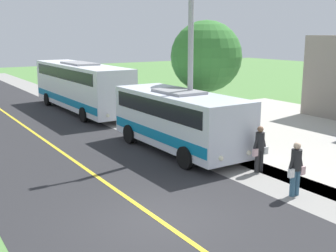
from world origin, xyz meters
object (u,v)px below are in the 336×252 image
at_px(pedestrian_with_bags, 296,167).
at_px(pedestrian_waiting, 260,147).
at_px(street_light_pole, 188,52).
at_px(transit_bus_rear, 81,85).
at_px(tree_curbside, 206,57).
at_px(shuttle_bus_front, 179,118).

xyz_separation_m(pedestrian_with_bags, pedestrian_waiting, (-0.75, -2.38, -0.00)).
bearing_deg(street_light_pole, transit_bus_rear, -88.48).
bearing_deg(street_light_pole, tree_curbside, -141.67).
bearing_deg(shuttle_bus_front, transit_bus_rear, -89.99).
bearing_deg(shuttle_bus_front, pedestrian_waiting, 101.95).
distance_m(pedestrian_with_bags, street_light_pole, 7.17).
bearing_deg(pedestrian_waiting, shuttle_bus_front, -78.05).
height_order(pedestrian_waiting, street_light_pole, street_light_pole).
relative_size(transit_bus_rear, pedestrian_waiting, 6.51).
xyz_separation_m(shuttle_bus_front, street_light_pole, (-0.32, 0.25, 2.87)).
bearing_deg(transit_bus_rear, pedestrian_waiting, 93.17).
height_order(pedestrian_with_bags, tree_curbside, tree_curbside).
xyz_separation_m(street_light_pole, tree_curbside, (-2.52, -2.00, -0.35)).
height_order(street_light_pole, tree_curbside, street_light_pole).
distance_m(pedestrian_with_bags, pedestrian_waiting, 2.50).
bearing_deg(tree_curbside, shuttle_bus_front, 31.62).
xyz_separation_m(pedestrian_with_bags, tree_curbside, (-2.71, -8.30, 3.06)).
bearing_deg(pedestrian_with_bags, pedestrian_waiting, -107.58).
distance_m(shuttle_bus_front, pedestrian_waiting, 4.29).
relative_size(shuttle_bus_front, street_light_pole, 0.96).
height_order(pedestrian_with_bags, pedestrian_waiting, pedestrian_with_bags).
relative_size(pedestrian_with_bags, tree_curbside, 0.31).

